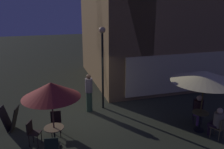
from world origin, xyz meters
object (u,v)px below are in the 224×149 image
object	(u,v)px
cafe_chair_4	(32,131)
cafe_chair_0	(220,127)
patio_umbrella_0	(205,76)
patron_seated_0	(217,121)
patron_seated_1	(199,108)
patron_standing_2	(89,93)
cafe_chair_3	(56,121)
cafe_table_1	(54,133)
cafe_table_0	(200,118)
cafe_chair_1	(198,108)
patio_umbrella_1	(51,90)
menu_sandwich_board	(10,119)
street_lamp_near_corner	(102,55)
cafe_chair_2	(52,146)

from	to	relation	value
cafe_chair_4	cafe_chair_0	bearing A→B (deg)	10.45
patio_umbrella_0	patron_seated_0	world-z (taller)	patio_umbrella_0
patron_seated_1	patron_standing_2	xyz separation A→B (m)	(-4.13, 2.42, 0.22)
cafe_chair_3	patron_seated_1	distance (m)	5.80
cafe_table_1	patron_standing_2	bearing A→B (deg)	55.52
cafe_table_1	cafe_chair_0	bearing A→B (deg)	-12.02
cafe_table_0	cafe_chair_0	bearing A→B (deg)	-67.95
cafe_chair_1	patio_umbrella_1	bearing A→B (deg)	-58.24
cafe_table_0	cafe_chair_3	world-z (taller)	cafe_chair_3
menu_sandwich_board	patron_standing_2	bearing A→B (deg)	28.45
cafe_table_1	patron_standing_2	world-z (taller)	patron_standing_2
patio_umbrella_1	patron_seated_1	bearing A→B (deg)	0.81
menu_sandwich_board	cafe_table_1	size ratio (longest dim) A/B	1.30
patio_umbrella_1	cafe_chair_4	bearing A→B (deg)	156.13
street_lamp_near_corner	cafe_chair_1	world-z (taller)	street_lamp_near_corner
street_lamp_near_corner	menu_sandwich_board	xyz separation A→B (m)	(-4.02, -1.01, -2.09)
patio_umbrella_1	cafe_chair_1	distance (m)	6.11
patron_seated_1	cafe_table_1	bearing A→B (deg)	-59.45
cafe_chair_3	patron_standing_2	xyz separation A→B (m)	(1.61, 1.64, 0.36)
street_lamp_near_corner	patio_umbrella_1	bearing A→B (deg)	-132.32
cafe_table_0	patio_umbrella_0	distance (m)	1.71
cafe_table_1	cafe_chair_1	world-z (taller)	cafe_chair_1
patio_umbrella_0	cafe_chair_3	xyz separation A→B (m)	(-5.42, 1.34, -1.69)
cafe_table_1	cafe_chair_3	size ratio (longest dim) A/B	0.82
patron_standing_2	cafe_table_1	bearing A→B (deg)	-16.42
patron_standing_2	cafe_chair_3	bearing A→B (deg)	-26.50
patio_umbrella_0	street_lamp_near_corner	bearing A→B (deg)	134.80
cafe_table_1	patron_seated_0	distance (m)	5.89
cafe_table_0	patron_seated_1	bearing A→B (deg)	60.25
patio_umbrella_0	cafe_chair_1	distance (m)	1.83
cafe_chair_1	patron_seated_1	xyz separation A→B (m)	(-0.07, -0.13, 0.10)
patio_umbrella_1	patron_standing_2	bearing A→B (deg)	55.52
patron_standing_2	cafe_chair_1	bearing A→B (deg)	79.36
cafe_chair_3	cafe_chair_4	size ratio (longest dim) A/B	1.02
menu_sandwich_board	cafe_table_0	size ratio (longest dim) A/B	1.25
cafe_table_1	cafe_chair_2	size ratio (longest dim) A/B	0.86
patron_seated_0	patio_umbrella_0	bearing A→B (deg)	0.00
cafe_chair_2	patron_seated_0	xyz separation A→B (m)	(5.90, -0.33, 0.18)
street_lamp_near_corner	menu_sandwich_board	world-z (taller)	street_lamp_near_corner
patio_umbrella_0	cafe_table_1	bearing A→B (deg)	175.06
cafe_table_0	cafe_chair_1	size ratio (longest dim) A/B	0.79
patron_seated_0	patron_standing_2	xyz separation A→B (m)	(-4.06, 3.62, 0.21)
patio_umbrella_0	cafe_chair_0	world-z (taller)	patio_umbrella_0
cafe_chair_0	patron_seated_1	distance (m)	1.34
cafe_table_1	cafe_chair_3	world-z (taller)	cafe_chair_3
cafe_table_1	cafe_chair_1	xyz separation A→B (m)	(5.92, 0.21, 0.06)
cafe_chair_2	cafe_chair_4	bearing A→B (deg)	37.49
cafe_chair_0	patron_seated_0	world-z (taller)	patron_seated_0
cafe_table_1	cafe_chair_4	xyz separation A→B (m)	(-0.74, 0.33, 0.02)
cafe_chair_2	patron_seated_0	bearing A→B (deg)	-84.85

